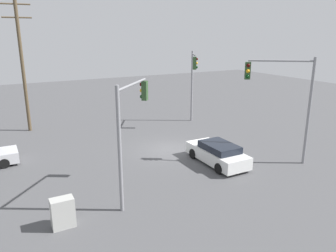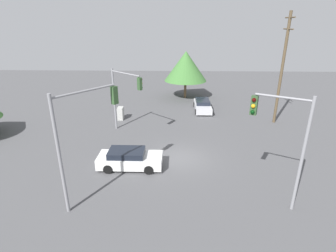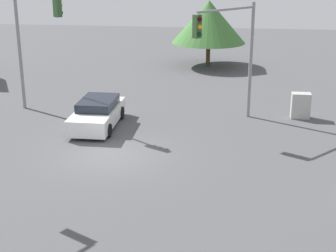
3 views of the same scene
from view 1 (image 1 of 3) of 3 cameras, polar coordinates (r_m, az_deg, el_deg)
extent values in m
plane|color=#4C4C4F|center=(23.61, 0.32, -4.16)|extent=(80.00, 80.00, 0.00)
cube|color=silver|center=(21.33, 8.52, -4.96)|extent=(1.88, 4.59, 0.77)
cube|color=black|center=(20.95, 8.96, -3.62)|extent=(1.65, 2.53, 0.42)
cylinder|color=black|center=(22.01, 4.41, -4.82)|extent=(0.22, 0.65, 0.65)
cylinder|color=black|center=(22.98, 8.17, -4.04)|extent=(0.22, 0.65, 0.65)
cylinder|color=black|center=(19.86, 8.88, -7.32)|extent=(0.22, 0.65, 0.65)
cylinder|color=black|center=(20.93, 12.81, -6.31)|extent=(0.22, 0.65, 0.65)
cylinder|color=black|center=(24.41, -26.82, -4.50)|extent=(0.61, 0.22, 0.61)
cylinder|color=black|center=(22.79, -26.63, -5.85)|extent=(0.61, 0.22, 0.61)
cylinder|color=gray|center=(30.89, 4.18, 6.86)|extent=(0.18, 0.18, 6.55)
cylinder|color=gray|center=(29.20, 4.47, 12.31)|extent=(1.43, 2.47, 0.12)
cube|color=#2D4C28|center=(27.87, 4.64, 10.85)|extent=(0.41, 0.43, 1.05)
sphere|color=#360503|center=(27.86, 5.02, 11.54)|extent=(0.22, 0.22, 0.22)
sphere|color=orange|center=(27.89, 5.00, 10.85)|extent=(0.22, 0.22, 0.22)
sphere|color=black|center=(27.92, 4.99, 10.16)|extent=(0.22, 0.22, 0.22)
cylinder|color=gray|center=(14.89, -8.42, -4.34)|extent=(0.18, 0.18, 5.96)
cylinder|color=gray|center=(15.97, -6.23, 7.22)|extent=(2.67, 2.94, 0.12)
cube|color=#2D4C28|center=(17.87, -4.08, 6.16)|extent=(0.44, 0.44, 1.05)
sphere|color=#360503|center=(17.87, -4.63, 7.24)|extent=(0.22, 0.22, 0.22)
sphere|color=orange|center=(17.92, -4.61, 6.18)|extent=(0.22, 0.22, 0.22)
sphere|color=black|center=(17.98, -4.58, 5.12)|extent=(0.22, 0.22, 0.22)
cylinder|color=gray|center=(22.03, 23.32, 2.20)|extent=(0.18, 0.18, 6.74)
cylinder|color=gray|center=(21.16, 19.11, 10.68)|extent=(3.15, 2.42, 0.12)
cube|color=#2D4C28|center=(20.96, 13.70, 9.33)|extent=(0.44, 0.43, 1.05)
sphere|color=#360503|center=(20.76, 13.80, 10.20)|extent=(0.22, 0.22, 0.22)
sphere|color=orange|center=(20.79, 13.74, 9.28)|extent=(0.22, 0.22, 0.22)
sphere|color=black|center=(20.83, 13.68, 8.36)|extent=(0.22, 0.22, 0.22)
cylinder|color=brown|center=(29.72, -23.99, 9.41)|extent=(0.28, 0.28, 10.88)
cylinder|color=brown|center=(29.68, -25.08, 18.70)|extent=(2.20, 0.12, 0.12)
cylinder|color=brown|center=(29.62, -24.85, 16.79)|extent=(2.20, 0.12, 0.12)
cube|color=#B2B2AD|center=(15.17, -17.86, -14.20)|extent=(0.97, 0.58, 1.34)
camera|label=2|loc=(34.55, 29.32, 16.75)|focal=28.00mm
camera|label=3|loc=(39.94, -21.10, 15.09)|focal=55.00mm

